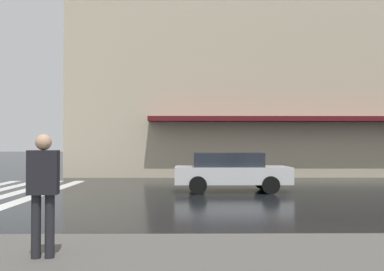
# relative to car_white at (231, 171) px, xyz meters

# --- Properties ---
(haussmann_block_corner) EXTENTS (16.99, 29.64, 23.58)m
(haussmann_block_corner) POSITION_rel_car_white_xyz_m (14.89, -6.85, 10.79)
(haussmann_block_corner) COLOR beige
(haussmann_block_corner) RESTS_ON ground_plane
(car_white) EXTENTS (1.85, 4.10, 1.41)m
(car_white) POSITION_rel_car_white_xyz_m (0.00, 0.00, 0.00)
(car_white) COLOR silver
(car_white) RESTS_ON ground_plane
(pedestrian_far_down_pavement) EXTENTS (0.28, 0.42, 1.68)m
(pedestrian_far_down_pavement) POSITION_rel_car_white_xyz_m (-10.18, 3.53, 0.38)
(pedestrian_far_down_pavement) COLOR black
(pedestrian_far_down_pavement) RESTS_ON sidewalk_pavement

